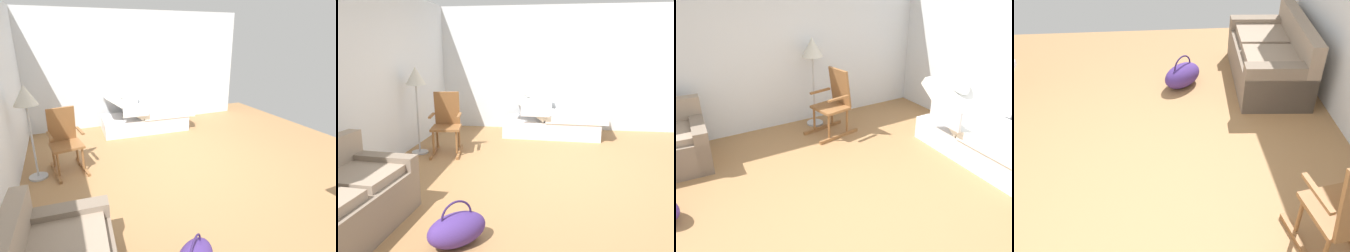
% 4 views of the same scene
% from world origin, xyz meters
% --- Properties ---
extents(ground_plane, '(7.29, 7.29, 0.00)m').
position_xyz_m(ground_plane, '(0.00, 0.00, 0.00)').
color(ground_plane, '#9E7247').
extents(couch, '(1.66, 0.96, 0.85)m').
position_xyz_m(couch, '(-1.86, 2.07, 0.31)').
color(couch, '#7D6C5C').
rests_on(couch, ground).
extents(rocking_chair, '(0.83, 0.60, 1.05)m').
position_xyz_m(rocking_chair, '(0.87, 1.89, 0.50)').
color(rocking_chair, brown).
rests_on(rocking_chair, ground).
extents(duffel_bag, '(0.61, 0.63, 0.43)m').
position_xyz_m(duffel_bag, '(-1.81, 0.92, 0.15)').
color(duffel_bag, '#472D7A').
rests_on(duffel_bag, ground).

